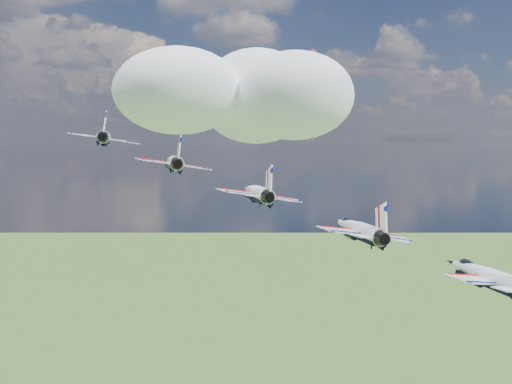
{
  "coord_description": "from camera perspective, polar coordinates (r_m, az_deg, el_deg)",
  "views": [
    {
      "loc": [
        -21.36,
        -58.24,
        163.99
      ],
      "look_at": [
        -7.79,
        8.7,
        157.63
      ],
      "focal_mm": 40.0,
      "sensor_mm": 36.0,
      "label": 1
    }
  ],
  "objects": [
    {
      "name": "jet_1",
      "position": [
        76.47,
        -8.27,
        2.99
      ],
      "size": [
        10.21,
        14.1,
        5.56
      ],
      "primitive_type": null,
      "rotation": [
        0.0,
        0.16,
        0.02
      ],
      "color": "white"
    },
    {
      "name": "jet_2",
      "position": [
        68.6,
        -0.0,
        0.0
      ],
      "size": [
        10.21,
        14.1,
        5.56
      ],
      "primitive_type": null,
      "rotation": [
        0.0,
        0.16,
        0.02
      ],
      "color": "white"
    },
    {
      "name": "jet_3",
      "position": [
        62.72,
        10.11,
        -3.64
      ],
      "size": [
        10.21,
        14.1,
        5.56
      ],
      "primitive_type": null,
      "rotation": [
        0.0,
        0.16,
        0.02
      ],
      "color": "white"
    },
    {
      "name": "jet_0",
      "position": [
        85.8,
        -14.9,
        5.33
      ],
      "size": [
        10.21,
        14.1,
        5.56
      ],
      "primitive_type": null,
      "rotation": [
        0.0,
        0.16,
        0.02
      ],
      "color": "white"
    },
    {
      "name": "jet_4",
      "position": [
        59.43,
        21.9,
        -7.71
      ],
      "size": [
        10.21,
        14.1,
        5.56
      ],
      "primitive_type": null,
      "rotation": [
        0.0,
        0.16,
        0.02
      ],
      "color": "white"
    },
    {
      "name": "cloud_far",
      "position": [
        232.17,
        -2.49,
        9.99
      ],
      "size": [
        70.4,
        55.31,
        27.66
      ],
      "primitive_type": "ellipsoid",
      "color": "white"
    }
  ]
}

